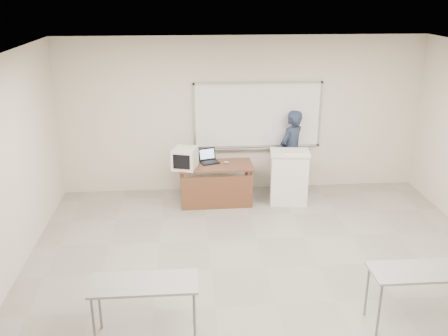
{
  "coord_description": "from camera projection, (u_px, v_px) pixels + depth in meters",
  "views": [
    {
      "loc": [
        -1.09,
        -5.33,
        3.81
      ],
      "look_at": [
        -0.49,
        2.2,
        1.08
      ],
      "focal_mm": 40.0,
      "sensor_mm": 36.0,
      "label": 1
    }
  ],
  "objects": [
    {
      "name": "presenter",
      "position": [
        291.0,
        151.0,
        9.7
      ],
      "size": [
        0.7,
        0.69,
        1.63
      ],
      "primitive_type": "imported",
      "rotation": [
        0.0,
        0.0,
        3.87
      ],
      "color": "black",
      "rests_on": "floor"
    },
    {
      "name": "instructor_desk",
      "position": [
        216.0,
        178.0,
        9.14
      ],
      "size": [
        1.36,
        0.68,
        0.75
      ],
      "rotation": [
        0.0,
        0.0,
        0.02
      ],
      "color": "brown",
      "rests_on": "floor"
    },
    {
      "name": "floor",
      "position": [
        276.0,
        305.0,
        6.37
      ],
      "size": [
        7.0,
        8.0,
        0.01
      ],
      "primitive_type": "cube",
      "color": "gray",
      "rests_on": "ground"
    },
    {
      "name": "laptop",
      "position": [
        210.0,
        159.0,
        9.29
      ],
      "size": [
        0.33,
        0.3,
        0.24
      ],
      "rotation": [
        0.0,
        0.0,
        0.31
      ],
      "color": "black",
      "rests_on": "instructor_desk"
    },
    {
      "name": "whiteboard",
      "position": [
        258.0,
        116.0,
        9.61
      ],
      "size": [
        2.48,
        0.1,
        1.31
      ],
      "color": "white",
      "rests_on": "floor"
    },
    {
      "name": "mouse",
      "position": [
        226.0,
        162.0,
        9.22
      ],
      "size": [
        0.11,
        0.08,
        0.04
      ],
      "primitive_type": "ellipsoid",
      "rotation": [
        0.0,
        0.0,
        0.09
      ],
      "color": "#94969C",
      "rests_on": "instructor_desk"
    },
    {
      "name": "podium",
      "position": [
        289.0,
        177.0,
        9.26
      ],
      "size": [
        0.71,
        0.52,
        1.0
      ],
      "rotation": [
        0.0,
        0.0,
        -0.13
      ],
      "color": "silver",
      "rests_on": "floor"
    },
    {
      "name": "keyboard",
      "position": [
        294.0,
        153.0,
        8.98
      ],
      "size": [
        0.41,
        0.16,
        0.02
      ],
      "primitive_type": "cube",
      "rotation": [
        0.0,
        0.0,
        -0.06
      ],
      "color": "beige",
      "rests_on": "podium"
    },
    {
      "name": "crt_monitor",
      "position": [
        185.0,
        158.0,
        8.95
      ],
      "size": [
        0.4,
        0.45,
        0.38
      ],
      "rotation": [
        0.0,
        0.0,
        -0.29
      ],
      "color": "beige",
      "rests_on": "instructor_desk"
    },
    {
      "name": "student_desks",
      "position": [
        303.0,
        328.0,
        4.88
      ],
      "size": [
        4.4,
        2.2,
        0.73
      ],
      "color": "#969691",
      "rests_on": "floor"
    }
  ]
}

